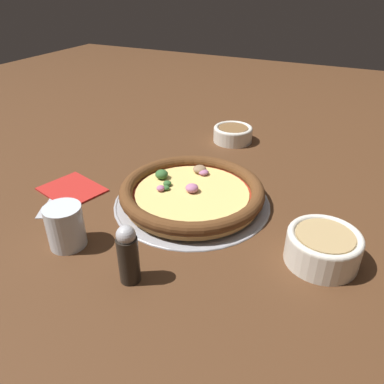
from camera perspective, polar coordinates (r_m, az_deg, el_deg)
ground_plane at (r=0.79m, az=-0.00°, el=-1.59°), size 3.00×3.00×0.00m
pizza_tray at (r=0.79m, az=-0.00°, el=-1.43°), size 0.33×0.33×0.01m
pizza at (r=0.78m, az=-0.02°, el=-0.02°), size 0.30×0.30×0.04m
bowl_near at (r=0.66m, az=19.35°, el=-7.79°), size 0.12×0.12×0.06m
bowl_far at (r=1.09m, az=6.25°, el=8.90°), size 0.11×0.11×0.04m
drinking_cup at (r=0.69m, az=-18.73°, el=-4.98°), size 0.07×0.07×0.08m
napkin at (r=0.88m, az=-17.83°, el=0.47°), size 0.15×0.14×0.01m
fork at (r=0.86m, az=-20.50°, el=-0.90°), size 0.09×0.16×0.00m
pepper_shaker at (r=0.59m, az=-9.73°, el=-9.32°), size 0.03×0.03×0.10m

